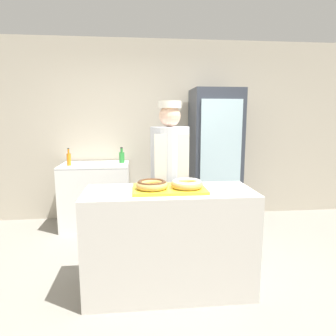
{
  "coord_description": "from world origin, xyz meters",
  "views": [
    {
      "loc": [
        -0.27,
        -2.52,
        1.57
      ],
      "look_at": [
        0.0,
        0.1,
        1.11
      ],
      "focal_mm": 32.0,
      "sensor_mm": 36.0,
      "label": 1
    }
  ],
  "objects_px": {
    "brownie_back_left": "(156,182)",
    "baker_person": "(170,179)",
    "chest_freezer": "(96,195)",
    "bottle_orange": "(69,159)",
    "donut_chocolate_glaze": "(152,184)",
    "serving_tray": "(169,189)",
    "brownie_back_right": "(179,182)",
    "beverage_fridge": "(215,157)",
    "donut_light_glaze": "(187,184)",
    "bottle_green": "(122,157)"
  },
  "relations": [
    {
      "from": "bottle_green",
      "to": "beverage_fridge",
      "type": "bearing_deg",
      "value": -4.09
    },
    {
      "from": "donut_chocolate_glaze",
      "to": "brownie_back_right",
      "type": "xyz_separation_m",
      "value": [
        0.26,
        0.17,
        -0.02
      ]
    },
    {
      "from": "brownie_back_left",
      "to": "baker_person",
      "type": "height_order",
      "value": "baker_person"
    },
    {
      "from": "donut_light_glaze",
      "to": "bottle_orange",
      "type": "distance_m",
      "value": 2.15
    },
    {
      "from": "serving_tray",
      "to": "donut_chocolate_glaze",
      "type": "xyz_separation_m",
      "value": [
        -0.15,
        -0.02,
        0.05
      ]
    },
    {
      "from": "brownie_back_left",
      "to": "bottle_green",
      "type": "distance_m",
      "value": 1.73
    },
    {
      "from": "brownie_back_right",
      "to": "bottle_orange",
      "type": "relative_size",
      "value": 0.37
    },
    {
      "from": "chest_freezer",
      "to": "bottle_orange",
      "type": "xyz_separation_m",
      "value": [
        -0.33,
        -0.09,
        0.54
      ]
    },
    {
      "from": "donut_light_glaze",
      "to": "chest_freezer",
      "type": "relative_size",
      "value": 0.29
    },
    {
      "from": "brownie_back_right",
      "to": "bottle_green",
      "type": "bearing_deg",
      "value": 109.68
    },
    {
      "from": "serving_tray",
      "to": "bottle_orange",
      "type": "relative_size",
      "value": 2.63
    },
    {
      "from": "beverage_fridge",
      "to": "bottle_orange",
      "type": "height_order",
      "value": "beverage_fridge"
    },
    {
      "from": "donut_chocolate_glaze",
      "to": "brownie_back_left",
      "type": "distance_m",
      "value": 0.18
    },
    {
      "from": "donut_light_glaze",
      "to": "bottle_green",
      "type": "bearing_deg",
      "value": 109.26
    },
    {
      "from": "donut_chocolate_glaze",
      "to": "donut_light_glaze",
      "type": "bearing_deg",
      "value": 0.0
    },
    {
      "from": "donut_chocolate_glaze",
      "to": "brownie_back_left",
      "type": "xyz_separation_m",
      "value": [
        0.05,
        0.17,
        -0.02
      ]
    },
    {
      "from": "chest_freezer",
      "to": "bottle_green",
      "type": "bearing_deg",
      "value": 13.4
    },
    {
      "from": "beverage_fridge",
      "to": "chest_freezer",
      "type": "bearing_deg",
      "value": 179.78
    },
    {
      "from": "donut_light_glaze",
      "to": "brownie_back_left",
      "type": "bearing_deg",
      "value": 146.16
    },
    {
      "from": "donut_light_glaze",
      "to": "beverage_fridge",
      "type": "distance_m",
      "value": 1.89
    },
    {
      "from": "brownie_back_left",
      "to": "baker_person",
      "type": "distance_m",
      "value": 0.51
    },
    {
      "from": "donut_chocolate_glaze",
      "to": "bottle_orange",
      "type": "bearing_deg",
      "value": 122.13
    },
    {
      "from": "baker_person",
      "to": "chest_freezer",
      "type": "relative_size",
      "value": 1.84
    },
    {
      "from": "serving_tray",
      "to": "chest_freezer",
      "type": "xyz_separation_m",
      "value": [
        -0.87,
        1.74,
        -0.49
      ]
    },
    {
      "from": "beverage_fridge",
      "to": "bottle_green",
      "type": "bearing_deg",
      "value": 175.91
    },
    {
      "from": "brownie_back_right",
      "to": "bottle_orange",
      "type": "distance_m",
      "value": 1.99
    },
    {
      "from": "brownie_back_left",
      "to": "bottle_orange",
      "type": "xyz_separation_m",
      "value": [
        -1.1,
        1.5,
        0.02
      ]
    },
    {
      "from": "baker_person",
      "to": "serving_tray",
      "type": "bearing_deg",
      "value": -96.78
    },
    {
      "from": "baker_person",
      "to": "chest_freezer",
      "type": "xyz_separation_m",
      "value": [
        -0.95,
        1.12,
        -0.45
      ]
    },
    {
      "from": "donut_chocolate_glaze",
      "to": "donut_light_glaze",
      "type": "relative_size",
      "value": 1.0
    },
    {
      "from": "brownie_back_right",
      "to": "baker_person",
      "type": "distance_m",
      "value": 0.48
    },
    {
      "from": "donut_light_glaze",
      "to": "brownie_back_left",
      "type": "height_order",
      "value": "donut_light_glaze"
    },
    {
      "from": "serving_tray",
      "to": "donut_light_glaze",
      "type": "relative_size",
      "value": 2.27
    },
    {
      "from": "brownie_back_left",
      "to": "chest_freezer",
      "type": "relative_size",
      "value": 0.09
    },
    {
      "from": "serving_tray",
      "to": "brownie_back_right",
      "type": "relative_size",
      "value": 7.14
    },
    {
      "from": "serving_tray",
      "to": "brownie_back_left",
      "type": "distance_m",
      "value": 0.18
    },
    {
      "from": "brownie_back_right",
      "to": "beverage_fridge",
      "type": "xyz_separation_m",
      "value": [
        0.75,
        1.58,
        0.0
      ]
    },
    {
      "from": "serving_tray",
      "to": "chest_freezer",
      "type": "bearing_deg",
      "value": 116.68
    },
    {
      "from": "brownie_back_right",
      "to": "brownie_back_left",
      "type": "bearing_deg",
      "value": 180.0
    },
    {
      "from": "brownie_back_right",
      "to": "baker_person",
      "type": "height_order",
      "value": "baker_person"
    },
    {
      "from": "brownie_back_right",
      "to": "bottle_green",
      "type": "xyz_separation_m",
      "value": [
        -0.6,
        1.68,
        0.02
      ]
    },
    {
      "from": "donut_chocolate_glaze",
      "to": "baker_person",
      "type": "bearing_deg",
      "value": 70.74
    },
    {
      "from": "brownie_back_left",
      "to": "bottle_orange",
      "type": "bearing_deg",
      "value": 126.18
    },
    {
      "from": "serving_tray",
      "to": "brownie_back_right",
      "type": "height_order",
      "value": "brownie_back_right"
    },
    {
      "from": "brownie_back_right",
      "to": "chest_freezer",
      "type": "relative_size",
      "value": 0.09
    },
    {
      "from": "brownie_back_left",
      "to": "bottle_green",
      "type": "height_order",
      "value": "bottle_green"
    },
    {
      "from": "beverage_fridge",
      "to": "bottle_orange",
      "type": "relative_size",
      "value": 8.2
    },
    {
      "from": "brownie_back_right",
      "to": "chest_freezer",
      "type": "distance_m",
      "value": 1.94
    },
    {
      "from": "donut_chocolate_glaze",
      "to": "donut_light_glaze",
      "type": "distance_m",
      "value": 0.3
    },
    {
      "from": "donut_light_glaze",
      "to": "bottle_orange",
      "type": "xyz_separation_m",
      "value": [
        -1.36,
        1.67,
        0.0
      ]
    }
  ]
}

